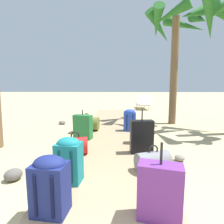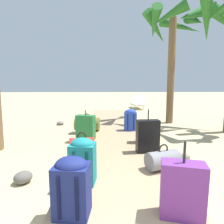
% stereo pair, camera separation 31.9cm
% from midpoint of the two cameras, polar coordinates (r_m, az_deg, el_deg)
% --- Properties ---
extents(ground_plane, '(60.00, 60.00, 0.00)m').
position_cam_midpoint_polar(ground_plane, '(4.39, -1.21, -9.66)').
color(ground_plane, tan).
extents(boardwalk, '(1.61, 8.79, 0.08)m').
position_cam_midpoint_polar(boardwalk, '(5.22, -1.32, -6.26)').
color(boardwalk, tan).
rests_on(boardwalk, ground).
extents(suitcase_purple, '(0.44, 0.30, 0.76)m').
position_cam_midpoint_polar(suitcase_purple, '(1.99, 16.21, -22.13)').
color(suitcase_purple, '#6B2D84').
rests_on(suitcase_purple, boardwalk).
extents(duffel_bag_red, '(0.49, 0.38, 0.43)m').
position_cam_midpoint_polar(duffel_bag_red, '(3.54, -11.85, -10.23)').
color(duffel_bag_red, red).
rests_on(duffel_bag_red, boardwalk).
extents(backpack_teal, '(0.35, 0.30, 0.61)m').
position_cam_midpoint_polar(backpack_teal, '(2.53, -12.71, -14.09)').
color(backpack_teal, '#197A7F').
rests_on(backpack_teal, boardwalk).
extents(suitcase_green, '(0.47, 0.32, 0.70)m').
position_cam_midpoint_polar(suitcase_green, '(4.45, -10.17, -4.63)').
color(suitcase_green, '#237538').
rests_on(suitcase_green, boardwalk).
extents(suitcase_black, '(0.44, 0.22, 0.83)m').
position_cam_midpoint_polar(suitcase_black, '(3.59, 8.41, -7.34)').
color(suitcase_black, black).
rests_on(suitcase_black, boardwalk).
extents(backpack_navy, '(0.37, 0.31, 0.60)m').
position_cam_midpoint_polar(backpack_navy, '(2.00, -17.05, -20.73)').
color(backpack_navy, navy).
rests_on(backpack_navy, boardwalk).
extents(backpack_tan, '(0.33, 0.26, 0.54)m').
position_cam_midpoint_polar(backpack_tan, '(4.16, 7.28, -5.55)').
color(backpack_tan, tan).
rests_on(backpack_tan, boardwalk).
extents(duffel_bag_grey, '(0.57, 0.44, 0.40)m').
position_cam_midpoint_polar(duffel_bag_grey, '(2.99, 12.38, -14.16)').
color(duffel_bag_grey, slate).
rests_on(duffel_bag_grey, boardwalk).
extents(backpack_blue, '(0.33, 0.24, 0.61)m').
position_cam_midpoint_polar(backpack_blue, '(5.22, 3.91, -2.24)').
color(backpack_blue, '#2847B7').
rests_on(backpack_blue, boardwalk).
extents(duffel_bag_olive, '(0.71, 0.43, 0.49)m').
position_cam_midpoint_polar(duffel_bag_olive, '(5.29, -9.33, -3.64)').
color(duffel_bag_olive, olive).
rests_on(duffel_bag_olive, boardwalk).
extents(palm_tree_far_right, '(2.25, 2.29, 3.98)m').
position_cam_midpoint_polar(palm_tree_far_right, '(7.15, 17.16, 22.75)').
color(palm_tree_far_right, brown).
rests_on(palm_tree_far_right, ground).
extents(lounge_chair, '(0.67, 1.54, 0.81)m').
position_cam_midpoint_polar(lounge_chair, '(10.62, 7.02, 2.75)').
color(lounge_chair, white).
rests_on(lounge_chair, ground).
extents(rock_left_near, '(0.35, 0.35, 0.12)m').
position_cam_midpoint_polar(rock_left_near, '(6.64, -16.98, -3.25)').
color(rock_left_near, slate).
rests_on(rock_left_near, ground).
extents(rock_left_far, '(0.33, 0.32, 0.17)m').
position_cam_midpoint_polar(rock_left_far, '(3.07, -28.50, -17.25)').
color(rock_left_far, '#5B5651').
rests_on(rock_left_far, ground).
extents(rock_right_mid, '(0.23, 0.22, 0.11)m').
position_cam_midpoint_polar(rock_right_mid, '(3.70, 19.26, -12.74)').
color(rock_right_mid, gray).
rests_on(rock_right_mid, ground).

